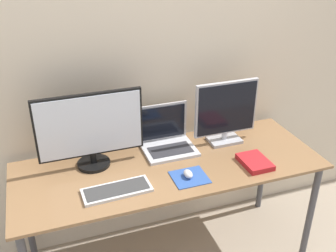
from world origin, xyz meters
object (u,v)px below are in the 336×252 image
(book, at_px, (255,162))
(laptop, at_px, (167,138))
(monitor_right, at_px, (226,112))
(keyboard, at_px, (117,190))
(mouse, at_px, (188,174))
(monitor_left, at_px, (90,129))

(book, bearing_deg, laptop, 139.32)
(monitor_right, bearing_deg, laptop, 172.37)
(keyboard, xyz_separation_m, book, (0.82, -0.01, 0.01))
(monitor_right, height_order, book, monitor_right)
(laptop, distance_m, mouse, 0.36)
(book, bearing_deg, monitor_right, 98.10)
(monitor_left, xyz_separation_m, mouse, (0.47, -0.30, -0.21))
(keyboard, bearing_deg, laptop, 41.18)
(keyboard, relative_size, book, 1.79)
(laptop, bearing_deg, keyboard, -138.82)
(keyboard, height_order, mouse, mouse)
(mouse, bearing_deg, book, -0.90)
(laptop, height_order, book, laptop)
(laptop, xyz_separation_m, book, (0.42, -0.36, -0.05))
(keyboard, relative_size, mouse, 4.94)
(mouse, bearing_deg, keyboard, 179.34)
(mouse, relative_size, book, 0.36)
(monitor_left, height_order, mouse, monitor_left)
(monitor_left, distance_m, mouse, 0.60)
(monitor_left, distance_m, laptop, 0.50)
(mouse, height_order, book, mouse)
(monitor_left, relative_size, book, 2.92)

